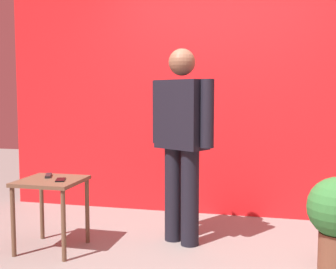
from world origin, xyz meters
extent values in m
cube|color=red|center=(0.00, 1.58, 1.33)|extent=(4.93, 0.12, 2.66)
cylinder|color=black|center=(-0.37, 0.62, 0.41)|extent=(0.21, 0.21, 0.82)
cylinder|color=black|center=(-0.21, 0.53, 0.41)|extent=(0.21, 0.21, 0.82)
cube|color=black|center=(-0.29, 0.58, 1.11)|extent=(0.50, 0.41, 0.58)
cube|color=#2D4784|center=(-0.23, 0.68, 1.14)|extent=(0.11, 0.07, 0.49)
cube|color=silver|center=(-0.23, 0.68, 1.12)|extent=(0.04, 0.03, 0.44)
cylinder|color=black|center=(-0.53, 0.71, 1.12)|extent=(0.15, 0.15, 0.55)
cylinder|color=black|center=(-0.06, 0.44, 1.12)|extent=(0.15, 0.15, 0.55)
sphere|color=brown|center=(-0.29, 0.58, 1.55)|extent=(0.23, 0.23, 0.23)
cube|color=brown|center=(-1.30, 0.16, 0.57)|extent=(0.49, 0.49, 0.03)
cylinder|color=brown|center=(-1.51, -0.05, 0.28)|extent=(0.04, 0.04, 0.56)
cylinder|color=brown|center=(-1.08, -0.05, 0.28)|extent=(0.04, 0.04, 0.56)
cylinder|color=brown|center=(-1.51, 0.38, 0.28)|extent=(0.04, 0.04, 0.56)
cylinder|color=brown|center=(-1.08, 0.38, 0.28)|extent=(0.04, 0.04, 0.56)
cube|color=black|center=(-1.20, 0.14, 0.59)|extent=(0.12, 0.16, 0.01)
cube|color=black|center=(-1.37, 0.26, 0.60)|extent=(0.11, 0.17, 0.02)
camera|label=1|loc=(0.44, -2.95, 1.27)|focal=45.67mm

